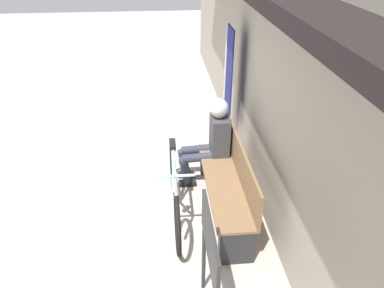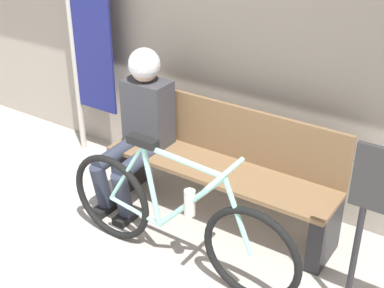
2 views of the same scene
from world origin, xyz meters
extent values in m
plane|color=#ADA399|center=(0.00, 0.00, 0.00)|extent=(24.00, 24.00, 0.00)
cube|color=#9E9384|center=(0.00, 2.52, 1.60)|extent=(12.00, 0.12, 3.20)
cube|color=brown|center=(0.44, 2.00, 0.41)|extent=(1.70, 0.42, 0.03)
cube|color=brown|center=(0.44, 2.19, 0.63)|extent=(1.70, 0.03, 0.40)
cube|color=#232326|center=(-0.36, 2.00, 0.20)|extent=(0.10, 0.36, 0.40)
cube|color=#232326|center=(1.23, 2.00, 0.20)|extent=(0.10, 0.36, 0.40)
torus|color=black|center=(-0.06, 1.43, 0.32)|extent=(0.63, 0.05, 0.63)
torus|color=black|center=(1.00, 1.43, 0.32)|extent=(0.63, 0.05, 0.63)
cylinder|color=#93DBCC|center=(0.52, 1.43, 0.79)|extent=(0.57, 0.03, 0.07)
cylinder|color=#93DBCC|center=(0.58, 1.43, 0.52)|extent=(0.49, 0.03, 0.54)
cylinder|color=#93DBCC|center=(0.29, 1.43, 0.53)|extent=(0.14, 0.03, 0.55)
cylinder|color=#93DBCC|center=(0.14, 1.43, 0.29)|extent=(0.41, 0.03, 0.08)
cylinder|color=#93DBCC|center=(0.09, 1.43, 0.56)|extent=(0.32, 0.02, 0.50)
cylinder|color=#93DBCC|center=(0.91, 1.43, 0.54)|extent=(0.22, 0.03, 0.47)
cube|color=black|center=(0.24, 1.43, 0.83)|extent=(0.20, 0.07, 0.05)
cylinder|color=#93DBCC|center=(0.81, 1.43, 0.79)|extent=(0.03, 0.40, 0.03)
cylinder|color=beige|center=(0.58, 1.43, 0.52)|extent=(0.07, 0.07, 0.17)
cylinder|color=#2D3342|center=(-0.30, 1.78, 0.42)|extent=(0.11, 0.44, 0.13)
cylinder|color=#2D3342|center=(-0.30, 1.59, 0.23)|extent=(0.11, 0.17, 0.37)
cube|color=black|center=(-0.30, 1.62, 0.03)|extent=(0.10, 0.22, 0.06)
cylinder|color=#2D3342|center=(-0.10, 1.78, 0.42)|extent=(0.11, 0.44, 0.13)
cylinder|color=#2D3342|center=(-0.10, 1.59, 0.23)|extent=(0.11, 0.17, 0.37)
cube|color=black|center=(-0.10, 1.62, 0.03)|extent=(0.10, 0.22, 0.06)
cube|color=#38383D|center=(-0.20, 2.04, 0.68)|extent=(0.34, 0.22, 0.49)
sphere|color=tan|center=(-0.20, 2.02, 1.02)|extent=(0.20, 0.20, 0.20)
sphere|color=silver|center=(-0.20, 2.02, 1.05)|extent=(0.23, 0.23, 0.23)
cylinder|color=#B7B2A8|center=(-1.15, 2.26, 0.92)|extent=(0.05, 0.05, 1.84)
cube|color=navy|center=(-0.92, 2.26, 1.14)|extent=(0.40, 0.02, 1.41)
cylinder|color=#232326|center=(1.52, 1.63, 0.37)|extent=(0.04, 0.04, 0.73)
cube|color=#2D2D2D|center=(1.85, 1.63, 0.91)|extent=(0.81, 0.03, 0.36)
camera|label=1|loc=(3.88, 1.30, 2.95)|focal=35.00mm
camera|label=2|loc=(2.05, -0.76, 2.32)|focal=50.00mm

